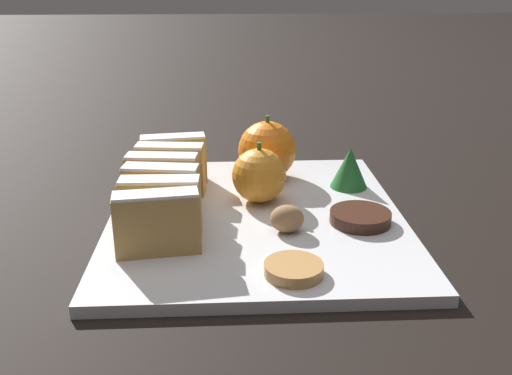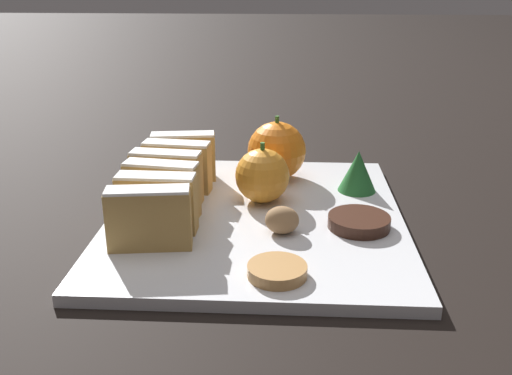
% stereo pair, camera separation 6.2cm
% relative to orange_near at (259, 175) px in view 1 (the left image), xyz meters
% --- Properties ---
extents(ground_plane, '(6.00, 6.00, 0.00)m').
position_rel_orange_near_xyz_m(ground_plane, '(-0.01, -0.03, -0.04)').
color(ground_plane, black).
extents(serving_platter, '(0.32, 0.36, 0.01)m').
position_rel_orange_near_xyz_m(serving_platter, '(-0.01, -0.03, -0.04)').
color(serving_platter, silver).
rests_on(serving_platter, ground_plane).
extents(stollen_slice_front, '(0.08, 0.03, 0.06)m').
position_rel_orange_near_xyz_m(stollen_slice_front, '(-0.10, -0.12, -0.00)').
color(stollen_slice_front, tan).
rests_on(stollen_slice_front, serving_platter).
extents(stollen_slice_second, '(0.08, 0.03, 0.06)m').
position_rel_orange_near_xyz_m(stollen_slice_second, '(-0.10, -0.08, -0.00)').
color(stollen_slice_second, tan).
rests_on(stollen_slice_second, serving_platter).
extents(stollen_slice_third, '(0.08, 0.03, 0.06)m').
position_rel_orange_near_xyz_m(stollen_slice_third, '(-0.11, -0.05, -0.00)').
color(stollen_slice_third, tan).
rests_on(stollen_slice_third, serving_platter).
extents(stollen_slice_fourth, '(0.08, 0.03, 0.06)m').
position_rel_orange_near_xyz_m(stollen_slice_fourth, '(-0.11, -0.01, -0.00)').
color(stollen_slice_fourth, tan).
rests_on(stollen_slice_fourth, serving_platter).
extents(stollen_slice_fifth, '(0.08, 0.03, 0.06)m').
position_rel_orange_near_xyz_m(stollen_slice_fifth, '(-0.10, 0.03, -0.00)').
color(stollen_slice_fifth, tan).
rests_on(stollen_slice_fifth, serving_platter).
extents(stollen_slice_sixth, '(0.08, 0.03, 0.06)m').
position_rel_orange_near_xyz_m(stollen_slice_sixth, '(-0.10, 0.07, -0.00)').
color(stollen_slice_sixth, tan).
rests_on(stollen_slice_sixth, serving_platter).
extents(orange_near, '(0.06, 0.06, 0.07)m').
position_rel_orange_near_xyz_m(orange_near, '(0.00, 0.00, 0.00)').
color(orange_near, orange).
rests_on(orange_near, serving_platter).
extents(orange_far, '(0.07, 0.07, 0.08)m').
position_rel_orange_near_xyz_m(orange_far, '(0.01, 0.08, 0.01)').
color(orange_far, orange).
rests_on(orange_far, serving_platter).
extents(walnut, '(0.03, 0.03, 0.03)m').
position_rel_orange_near_xyz_m(walnut, '(0.02, -0.08, -0.02)').
color(walnut, '#8E6B47').
rests_on(walnut, serving_platter).
extents(chocolate_cookie, '(0.06, 0.06, 0.01)m').
position_rel_orange_near_xyz_m(chocolate_cookie, '(0.10, -0.07, -0.02)').
color(chocolate_cookie, '#381E14').
rests_on(chocolate_cookie, serving_platter).
extents(gingerbread_cookie, '(0.05, 0.05, 0.01)m').
position_rel_orange_near_xyz_m(gingerbread_cookie, '(0.02, -0.17, -0.03)').
color(gingerbread_cookie, '#B27F47').
rests_on(gingerbread_cookie, serving_platter).
extents(evergreen_sprig, '(0.05, 0.05, 0.05)m').
position_rel_orange_near_xyz_m(evergreen_sprig, '(0.11, 0.04, -0.01)').
color(evergreen_sprig, '#23662D').
rests_on(evergreen_sprig, serving_platter).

